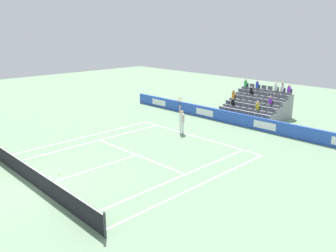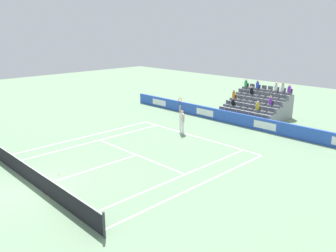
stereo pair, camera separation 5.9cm
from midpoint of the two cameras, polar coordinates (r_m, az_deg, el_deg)
ground_plane at (r=18.35m, az=-21.04°, el=-9.51°), size 80.00×80.00×0.00m
line_baseline at (r=24.97m, az=4.61°, el=-1.70°), size 10.97×0.10×0.01m
line_service at (r=21.35m, az=-5.18°, el=-4.83°), size 8.23×0.10×0.01m
line_centre_service at (r=19.65m, az=-12.46°, el=-7.05°), size 0.10×6.40×0.01m
line_singles_sideline_left at (r=24.28m, az=-12.19°, el=-2.54°), size 0.10×11.89×0.01m
line_singles_sideline_right at (r=18.27m, az=2.00°, el=-8.48°), size 0.10×11.89×0.01m
line_doubles_sideline_left at (r=25.41m, az=-13.85°, el=-1.82°), size 0.10×11.89×0.01m
line_doubles_sideline_right at (r=17.44m, az=5.31°, el=-9.78°), size 0.10×11.89×0.01m
line_centre_mark at (r=24.90m, az=4.45°, el=-1.75°), size 0.10×0.20×0.01m
sponsor_barrier at (r=28.44m, az=10.90°, el=1.28°), size 23.49×0.22×0.99m
tennis_net at (r=18.15m, az=-21.19°, el=-8.10°), size 11.97×0.10×1.07m
tennis_player at (r=25.29m, az=2.39°, el=0.89°), size 0.53×0.36×2.85m
stadium_stand at (r=31.30m, az=14.70°, el=3.01°), size 4.96×4.75×3.05m
loose_tennis_ball at (r=19.38m, az=-17.66°, el=-7.69°), size 0.07×0.07×0.07m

